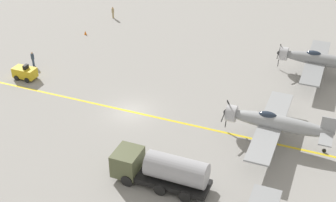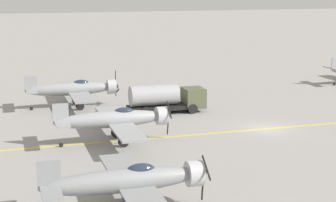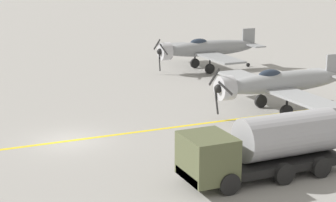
{
  "view_description": "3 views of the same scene",
  "coord_description": "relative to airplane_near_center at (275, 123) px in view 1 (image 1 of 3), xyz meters",
  "views": [
    {
      "loc": [
        -35.61,
        -18.43,
        25.4
      ],
      "look_at": [
        0.84,
        -3.72,
        1.63
      ],
      "focal_mm": 50.0,
      "sensor_mm": 36.0,
      "label": 1
    },
    {
      "loc": [
        45.21,
        -23.22,
        13.35
      ],
      "look_at": [
        -7.4,
        -7.36,
        1.56
      ],
      "focal_mm": 60.0,
      "sensor_mm": 36.0,
      "label": 2
    },
    {
      "loc": [
        -29.91,
        7.03,
        10.08
      ],
      "look_at": [
        0.57,
        -6.38,
        1.54
      ],
      "focal_mm": 60.0,
      "sensor_mm": 36.0,
      "label": 3
    }
  ],
  "objects": [
    {
      "name": "ground_plane",
      "position": [
        -0.36,
        14.31,
        -2.01
      ],
      "size": [
        400.0,
        400.0,
        0.0
      ],
      "primitive_type": "plane",
      "color": "gray"
    },
    {
      "name": "taxiway_stripe",
      "position": [
        -0.36,
        14.31,
        -2.01
      ],
      "size": [
        0.3,
        160.0,
        0.01
      ],
      "primitive_type": "cube",
      "color": "yellow",
      "rests_on": "ground"
    },
    {
      "name": "airplane_near_center",
      "position": [
        0.0,
        0.0,
        0.0
      ],
      "size": [
        12.0,
        9.98,
        3.65
      ],
      "rotation": [
        0.0,
        0.0,
        -0.23
      ],
      "color": "#949799",
      "rests_on": "ground"
    },
    {
      "name": "airplane_near_right",
      "position": [
        14.71,
        -2.22,
        -0.0
      ],
      "size": [
        12.0,
        9.98,
        3.65
      ],
      "rotation": [
        0.0,
        0.0,
        0.29
      ],
      "color": "gray",
      "rests_on": "ground"
    },
    {
      "name": "fuel_tanker",
      "position": [
        -9.3,
        7.27,
        -0.5
      ],
      "size": [
        2.68,
        8.0,
        2.98
      ],
      "color": "black",
      "rests_on": "ground"
    },
    {
      "name": "tow_tractor",
      "position": [
        1.47,
        28.47,
        -1.22
      ],
      "size": [
        1.57,
        2.6,
        1.79
      ],
      "color": "gold",
      "rests_on": "ground"
    },
    {
      "name": "ground_crew_walking",
      "position": [
        4.61,
        29.65,
        -1.05
      ],
      "size": [
        0.38,
        0.38,
        1.76
      ],
      "color": "#334256",
      "rests_on": "ground"
    },
    {
      "name": "ground_crew_inspecting",
      "position": [
        22.08,
        28.09,
        -1.07
      ],
      "size": [
        0.38,
        0.38,
        1.72
      ],
      "color": "tan",
      "rests_on": "ground"
    },
    {
      "name": "traffic_cone",
      "position": [
        15.12,
        28.72,
        -1.74
      ],
      "size": [
        0.36,
        0.36,
        0.55
      ],
      "primitive_type": "cone",
      "color": "orange",
      "rests_on": "ground"
    }
  ]
}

